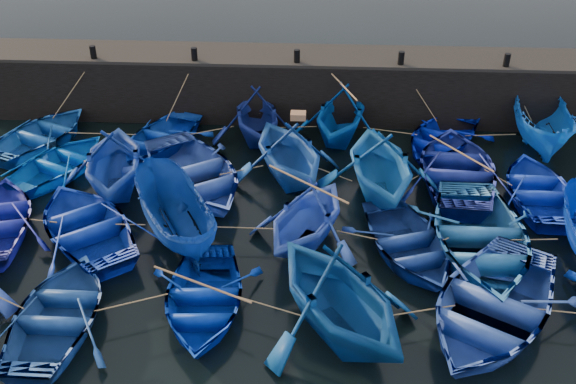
{
  "coord_description": "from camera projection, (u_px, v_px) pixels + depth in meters",
  "views": [
    {
      "loc": [
        0.93,
        -14.08,
        11.67
      ],
      "look_at": [
        0.0,
        3.2,
        0.7
      ],
      "focal_mm": 40.0,
      "sensor_mm": 36.0,
      "label": 1
    }
  ],
  "objects": [
    {
      "name": "boat_3",
      "position": [
        341.0,
        113.0,
        24.42
      ],
      "size": [
        4.56,
        5.02,
        2.27
      ],
      "primitive_type": "imported",
      "rotation": [
        0.0,
        0.0,
        -0.21
      ],
      "color": "#0346A8",
      "rests_on": "ground"
    },
    {
      "name": "boat_8",
      "position": [
        193.0,
        173.0,
        21.72
      ],
      "size": [
        6.43,
        6.92,
        1.17
      ],
      "primitive_type": "imported",
      "rotation": [
        0.0,
        0.0,
        0.57
      ],
      "color": "#2C4AAB",
      "rests_on": "ground"
    },
    {
      "name": "bollard_2",
      "position": [
        297.0,
        56.0,
        24.73
      ],
      "size": [
        0.24,
        0.24,
        0.5
      ],
      "primitive_type": "cylinder",
      "color": "black",
      "rests_on": "quay_top"
    },
    {
      "name": "boat_12",
      "position": [
        539.0,
        189.0,
        21.11
      ],
      "size": [
        3.28,
        4.5,
        0.91
      ],
      "primitive_type": "imported",
      "rotation": [
        0.0,
        0.0,
        3.11
      ],
      "color": "#0F2EC5",
      "rests_on": "ground"
    },
    {
      "name": "boat_14",
      "position": [
        86.0,
        224.0,
        19.31
      ],
      "size": [
        5.81,
        6.06,
        1.02
      ],
      "primitive_type": "imported",
      "rotation": [
        0.0,
        0.0,
        3.8
      ],
      "color": "#0D2DA3",
      "rests_on": "ground"
    },
    {
      "name": "boat_17",
      "position": [
        408.0,
        243.0,
        18.61
      ],
      "size": [
        4.38,
        5.18,
        0.91
      ],
      "primitive_type": "imported",
      "rotation": [
        0.0,
        0.0,
        0.32
      ],
      "color": "navy",
      "rests_on": "ground"
    },
    {
      "name": "quay_wall",
      "position": [
        298.0,
        86.0,
        26.36
      ],
      "size": [
        26.0,
        2.5,
        2.5
      ],
      "primitive_type": "cube",
      "color": "black",
      "rests_on": "ground"
    },
    {
      "name": "boat_11",
      "position": [
        458.0,
        168.0,
        22.02
      ],
      "size": [
        4.4,
        5.85,
        1.15
      ],
      "primitive_type": "imported",
      "rotation": [
        0.0,
        0.0,
        3.06
      ],
      "color": "navy",
      "rests_on": "ground"
    },
    {
      "name": "boat_7",
      "position": [
        114.0,
        159.0,
        21.25
      ],
      "size": [
        4.8,
        5.3,
        2.42
      ],
      "primitive_type": "imported",
      "rotation": [
        0.0,
        0.0,
        3.34
      ],
      "color": "#183D9A",
      "rests_on": "ground"
    },
    {
      "name": "bollard_0",
      "position": [
        93.0,
        52.0,
        25.09
      ],
      "size": [
        0.24,
        0.24,
        0.5
      ],
      "primitive_type": "cylinder",
      "color": "black",
      "rests_on": "quay_top"
    },
    {
      "name": "boat_0",
      "position": [
        42.0,
        134.0,
        24.42
      ],
      "size": [
        4.82,
        5.48,
        0.95
      ],
      "primitive_type": "imported",
      "rotation": [
        0.0,
        0.0,
        2.73
      ],
      "color": "#134B97",
      "rests_on": "ground"
    },
    {
      "name": "quay_top",
      "position": [
        298.0,
        55.0,
        25.66
      ],
      "size": [
        26.0,
        2.5,
        0.12
      ],
      "primitive_type": "cube",
      "color": "black",
      "rests_on": "quay_wall"
    },
    {
      "name": "bollard_1",
      "position": [
        194.0,
        54.0,
        24.91
      ],
      "size": [
        0.24,
        0.24,
        0.5
      ],
      "primitive_type": "cylinder",
      "color": "black",
      "rests_on": "quay_top"
    },
    {
      "name": "ground",
      "position": [
        282.0,
        273.0,
        18.17
      ],
      "size": [
        120.0,
        120.0,
        0.0
      ],
      "primitive_type": "plane",
      "color": "black",
      "rests_on": "ground"
    },
    {
      "name": "boat_18",
      "position": [
        480.0,
        238.0,
        18.59
      ],
      "size": [
        4.21,
        5.83,
        1.2
      ],
      "primitive_type": "imported",
      "rotation": [
        0.0,
        0.0,
        -0.02
      ],
      "color": "#1D5C97",
      "rests_on": "ground"
    },
    {
      "name": "boat_5",
      "position": [
        542.0,
        124.0,
        23.94
      ],
      "size": [
        2.46,
        5.3,
        1.98
      ],
      "primitive_type": "imported",
      "rotation": [
        0.0,
        0.0,
        -0.1
      ],
      "color": "blue",
      "rests_on": "ground"
    },
    {
      "name": "boat_2",
      "position": [
        256.0,
        115.0,
        24.47
      ],
      "size": [
        4.17,
        4.63,
        2.14
      ],
      "primitive_type": "imported",
      "rotation": [
        0.0,
        0.0,
        0.18
      ],
      "color": "navy",
      "rests_on": "ground"
    },
    {
      "name": "boat_1",
      "position": [
        160.0,
        138.0,
        24.22
      ],
      "size": [
        4.39,
        5.12,
        0.9
      ],
      "primitive_type": "imported",
      "rotation": [
        0.0,
        0.0,
        -0.35
      ],
      "color": "#0934B2",
      "rests_on": "ground"
    },
    {
      "name": "boat_15",
      "position": [
        174.0,
        216.0,
        18.99
      ],
      "size": [
        3.84,
        4.95,
        1.81
      ],
      "primitive_type": "imported",
      "rotation": [
        0.0,
        0.0,
        3.66
      ],
      "color": "navy",
      "rests_on": "ground"
    },
    {
      "name": "boat_23",
      "position": [
        338.0,
        294.0,
        15.5
      ],
      "size": [
        6.21,
        6.39,
        2.57
      ],
      "primitive_type": "imported",
      "rotation": [
        0.0,
        0.0,
        0.59
      ],
      "color": "navy",
      "rests_on": "ground"
    },
    {
      "name": "bollard_3",
      "position": [
        401.0,
        58.0,
        24.55
      ],
      "size": [
        0.24,
        0.24,
        0.5
      ],
      "primitive_type": "cylinder",
      "color": "black",
      "rests_on": "quay_top"
    },
    {
      "name": "bollard_4",
      "position": [
        507.0,
        60.0,
        24.37
      ],
      "size": [
        0.24,
        0.24,
        0.5
      ],
      "primitive_type": "cylinder",
      "color": "black",
      "rests_on": "quay_top"
    },
    {
      "name": "mooring_ropes",
      "position": [
        289.0,
        159.0,
        21.94
      ],
      "size": [
        18.93,
        11.95,
        2.1
      ],
      "color": "tan",
      "rests_on": "ground"
    },
    {
      "name": "boat_6",
      "position": [
        60.0,
        163.0,
        22.62
      ],
      "size": [
        4.51,
        5.06,
        0.87
      ],
      "primitive_type": "imported",
      "rotation": [
        0.0,
        0.0,
        2.69
      ],
      "color": "blue",
      "rests_on": "ground"
    },
    {
      "name": "boat_9",
      "position": [
        289.0,
        150.0,
        21.83
      ],
      "size": [
        5.42,
        5.74,
        2.38
      ],
      "primitive_type": "imported",
      "rotation": [
        0.0,
        0.0,
        3.57
      ],
      "color": "#174A9C",
      "rests_on": "ground"
    },
    {
      "name": "boat_16",
      "position": [
        307.0,
        216.0,
        18.73
      ],
      "size": [
        4.86,
        5.14,
        2.13
      ],
      "primitive_type": "imported",
      "rotation": [
        0.0,
        0.0,
        -0.43
      ],
      "color": "blue",
      "rests_on": "ground"
    },
    {
      "name": "boat_21",
      "position": [
        60.0,
        313.0,
        16.14
      ],
      "size": [
        3.2,
        4.45,
        0.92
      ],
      "primitive_type": "imported",
      "rotation": [
        0.0,
        0.0,
        3.13
      ],
      "color": "navy",
      "rests_on": "ground"
    },
    {
      "name": "wooden_crate",
      "position": [
        298.0,
        116.0,
        21.12
      ],
      "size": [
        0.51,
        0.4,
        0.22
      ],
      "primitive_type": "cube",
      "color": "#8F603E",
      "rests_on": "boat_9"
    },
    {
      "name": "boat_22",
      "position": [
        203.0,
        298.0,
        16.62
      ],
      "size": [
        3.37,
        4.51,
        0.9
      ],
      "primitive_type": "imported",
      "rotation": [
        0.0,
        0.0,
        0.07
      ],
      "color": "#032A9F",
      "rests_on": "ground"
    },
    {
      "name": "boat_10",
      "position": [
        381.0,
        163.0,
        20.92
      ],
      "size": [
        4.74,
        5.32,
        2.55
      ],
      "primitive_type": "imported",
      "rotation": [
        0.0,
        0.0,
        3.26
      ],
      "color": "#1660B3",
      "rests_on": "ground"
    },
    {
      "name": "boat_4",
      "position": [
        441.0,
        137.0,
        24.2
      ],
      "size": [
        5.12,
        5.53,
        0.94
      ],
      "primitive_type": "imported",
      "rotation": [
        0.0,
        0.0,
        -0.55
      ],
      "color": "#0012A5",
      "rests_on": "ground"
    },
    {
      "name": "boat_24",
      "position": [
        491.0,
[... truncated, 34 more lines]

